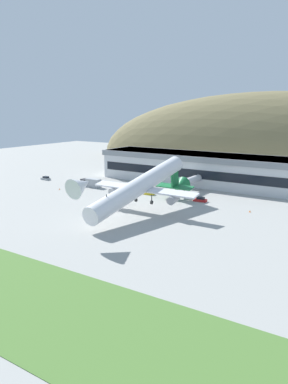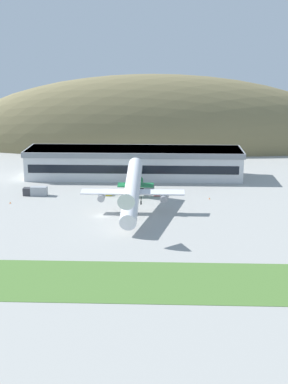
{
  "view_description": "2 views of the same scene",
  "coord_description": "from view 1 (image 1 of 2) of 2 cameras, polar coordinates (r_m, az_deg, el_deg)",
  "views": [
    {
      "loc": [
        65.91,
        -82.21,
        28.74
      ],
      "look_at": [
        11.07,
        2.27,
        6.33
      ],
      "focal_mm": 35.0,
      "sensor_mm": 36.0,
      "label": 1
    },
    {
      "loc": [
        19.24,
        -158.42,
        51.33
      ],
      "look_at": [
        13.13,
        4.45,
        6.67
      ],
      "focal_mm": 50.0,
      "sensor_mm": 36.0,
      "label": 2
    }
  ],
  "objects": [
    {
      "name": "ground_plane",
      "position": [
        109.22,
        -5.53,
        -2.77
      ],
      "size": [
        348.79,
        348.79,
        0.0
      ],
      "primitive_type": "plane",
      "color": "#9E9E99"
    },
    {
      "name": "hill_backdrop",
      "position": [
        209.1,
        18.39,
        4.01
      ],
      "size": [
        214.7,
        52.1,
        75.38
      ],
      "primitive_type": "ellipsoid",
      "color": "olive",
      "rests_on": "ground_plane"
    },
    {
      "name": "terminal_building",
      "position": [
        147.62,
        9.26,
        3.77
      ],
      "size": [
        86.28,
        19.82,
        11.69
      ],
      "color": "silver",
      "rests_on": "ground_plane"
    },
    {
      "name": "jetway_0",
      "position": [
        132.2,
        6.94,
        1.66
      ],
      "size": [
        3.38,
        13.56,
        5.43
      ],
      "color": "silver",
      "rests_on": "ground_plane"
    },
    {
      "name": "cargo_airplane",
      "position": [
        104.74,
        -0.36,
        0.88
      ],
      "size": [
        32.87,
        54.3,
        14.27
      ],
      "color": "silver"
    },
    {
      "name": "service_car_0",
      "position": [
        160.34,
        -14.75,
        2.02
      ],
      "size": [
        4.43,
        2.2,
        1.48
      ],
      "color": "#999EA3",
      "rests_on": "ground_plane"
    },
    {
      "name": "service_car_1",
      "position": [
        125.77,
        6.34,
        -0.42
      ],
      "size": [
        4.0,
        2.1,
        1.69
      ],
      "color": "silver",
      "rests_on": "ground_plane"
    },
    {
      "name": "service_car_2",
      "position": [
        120.02,
        8.56,
        -1.15
      ],
      "size": [
        4.44,
        2.1,
        1.47
      ],
      "color": "#B21E1E",
      "rests_on": "ground_plane"
    },
    {
      "name": "service_car_3",
      "position": [
        128.28,
        0.71,
        -0.08
      ],
      "size": [
        3.98,
        1.99,
        1.68
      ],
      "color": "gold",
      "rests_on": "ground_plane"
    },
    {
      "name": "fuel_truck",
      "position": [
        142.18,
        -8.09,
        1.39
      ],
      "size": [
        8.59,
        2.66,
        3.22
      ],
      "color": "#333338",
      "rests_on": "ground_plane"
    },
    {
      "name": "traffic_cone_0",
      "position": [
        110.76,
        15.84,
        -2.83
      ],
      "size": [
        0.52,
        0.52,
        0.58
      ],
      "color": "orange",
      "rests_on": "ground_plane"
    },
    {
      "name": "traffic_cone_1",
      "position": [
        139.58,
        -12.76,
        0.47
      ],
      "size": [
        0.52,
        0.52,
        0.58
      ],
      "color": "orange",
      "rests_on": "ground_plane"
    }
  ]
}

